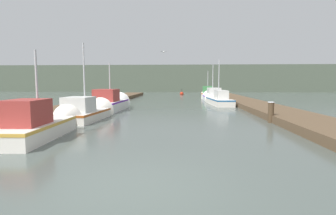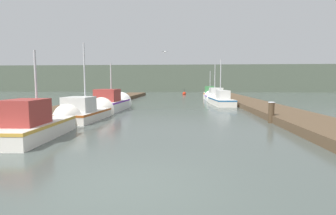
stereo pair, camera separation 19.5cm
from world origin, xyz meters
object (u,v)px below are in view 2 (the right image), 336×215
at_px(channel_buoy, 184,94).
at_px(mooring_piling_0, 227,96).
at_px(fishing_boat_1, 88,112).
at_px(mooring_piling_1, 271,112).
at_px(fishing_boat_4, 214,97).
at_px(fishing_boat_0, 42,124).
at_px(fishing_boat_2, 112,103).
at_px(seagull_lead, 165,52).
at_px(fishing_boat_5, 210,94).
at_px(fishing_boat_3, 219,100).

bearing_deg(channel_buoy, mooring_piling_0, -70.20).
relative_size(fishing_boat_1, mooring_piling_1, 4.45).
bearing_deg(fishing_boat_4, mooring_piling_0, 17.00).
relative_size(fishing_boat_0, channel_buoy, 4.54).
height_order(fishing_boat_2, channel_buoy, fishing_boat_2).
relative_size(fishing_boat_4, seagull_lead, 9.26).
relative_size(fishing_boat_5, mooring_piling_1, 5.12).
xyz_separation_m(mooring_piling_0, channel_buoy, (-4.71, 13.07, -0.34)).
distance_m(fishing_boat_1, channel_buoy, 28.35).
height_order(mooring_piling_1, seagull_lead, seagull_lead).
bearing_deg(seagull_lead, fishing_boat_4, 31.80).
relative_size(fishing_boat_5, channel_buoy, 4.90).
relative_size(fishing_boat_4, mooring_piling_1, 5.00).
distance_m(mooring_piling_0, seagull_lead, 9.64).
height_order(fishing_boat_0, fishing_boat_4, fishing_boat_4).
xyz_separation_m(fishing_boat_3, mooring_piling_0, (1.38, 4.79, 0.11)).
distance_m(fishing_boat_2, fishing_boat_5, 17.21).
xyz_separation_m(fishing_boat_2, seagull_lead, (3.52, 3.89, 4.02)).
height_order(mooring_piling_1, channel_buoy, mooring_piling_1).
xyz_separation_m(fishing_boat_3, seagull_lead, (-4.77, -1.45, 4.14)).
bearing_deg(mooring_piling_0, fishing_boat_3, -106.02).
relative_size(fishing_boat_2, mooring_piling_0, 5.03).
height_order(fishing_boat_2, fishing_boat_4, fishing_boat_4).
xyz_separation_m(fishing_boat_4, fishing_boat_5, (0.01, 5.44, 0.06)).
height_order(fishing_boat_1, fishing_boat_5, fishing_boat_1).
height_order(fishing_boat_4, mooring_piling_0, fishing_boat_4).
distance_m(fishing_boat_2, channel_buoy, 23.73).
xyz_separation_m(fishing_boat_1, fishing_boat_3, (8.28, 10.05, 0.01)).
height_order(fishing_boat_5, seagull_lead, seagull_lead).
bearing_deg(fishing_boat_5, channel_buoy, 116.82).
bearing_deg(fishing_boat_2, fishing_boat_0, -88.81).
height_order(fishing_boat_3, fishing_boat_5, fishing_boat_3).
xyz_separation_m(fishing_boat_3, fishing_boat_5, (0.01, 9.74, 0.11)).
bearing_deg(fishing_boat_4, fishing_boat_0, -116.77).
xyz_separation_m(fishing_boat_1, mooring_piling_1, (9.47, -0.75, 0.13)).
xyz_separation_m(fishing_boat_2, mooring_piling_0, (9.67, 10.13, -0.01)).
bearing_deg(fishing_boat_1, channel_buoy, 83.14).
bearing_deg(fishing_boat_3, mooring_piling_1, -88.80).
bearing_deg(fishing_boat_2, mooring_piling_1, -28.58).
relative_size(fishing_boat_0, fishing_boat_2, 0.98).
bearing_deg(fishing_boat_1, fishing_boat_2, 93.35).
distance_m(mooring_piling_1, channel_buoy, 29.02).
height_order(fishing_boat_1, channel_buoy, fishing_boat_1).
bearing_deg(fishing_boat_1, fishing_boat_0, -87.36).
height_order(fishing_boat_4, fishing_boat_5, fishing_boat_4).
xyz_separation_m(fishing_boat_0, channel_buoy, (5.00, 32.36, -0.28)).
bearing_deg(mooring_piling_0, fishing_boat_1, -123.04).
distance_m(fishing_boat_0, seagull_lead, 14.13).
bearing_deg(fishing_boat_5, fishing_boat_3, -85.55).
relative_size(fishing_boat_4, channel_buoy, 4.78).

